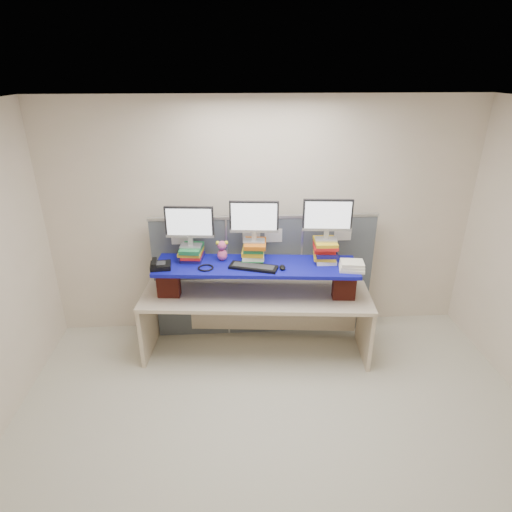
{
  "coord_description": "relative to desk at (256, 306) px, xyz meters",
  "views": [
    {
      "loc": [
        -0.38,
        -2.75,
        3.07
      ],
      "look_at": [
        -0.12,
        1.36,
        1.23
      ],
      "focal_mm": 30.0,
      "sensor_mm": 36.0,
      "label": 1
    }
  ],
  "objects": [
    {
      "name": "book_stack_left",
      "position": [
        -0.69,
        0.19,
        0.59
      ],
      "size": [
        0.28,
        0.33,
        0.15
      ],
      "color": "#1B1459",
      "rests_on": "blue_board"
    },
    {
      "name": "monitor_center",
      "position": [
        -0.01,
        0.12,
        0.99
      ],
      "size": [
        0.52,
        0.16,
        0.45
      ],
      "rotation": [
        0.0,
        0.0,
        -0.09
      ],
      "color": "#ABAAAF",
      "rests_on": "book_stack_center"
    },
    {
      "name": "desk",
      "position": [
        0.0,
        0.0,
        0.0
      ],
      "size": [
        2.56,
        0.96,
        0.76
      ],
      "rotation": [
        0.0,
        0.0,
        -0.09
      ],
      "color": "beige",
      "rests_on": "ground"
    },
    {
      "name": "plush_toy",
      "position": [
        -0.36,
        0.13,
        0.63
      ],
      "size": [
        0.13,
        0.1,
        0.23
      ],
      "rotation": [
        0.0,
        0.0,
        0.24
      ],
      "color": "#D65188",
      "rests_on": "blue_board"
    },
    {
      "name": "room",
      "position": [
        0.12,
        -1.36,
        0.79
      ],
      "size": [
        5.0,
        4.0,
        2.8
      ],
      "color": "beige",
      "rests_on": "ground"
    },
    {
      "name": "monitor_right",
      "position": [
        0.75,
        0.05,
        1.01
      ],
      "size": [
        0.52,
        0.16,
        0.45
      ],
      "rotation": [
        0.0,
        0.0,
        -0.09
      ],
      "color": "#ABAAAF",
      "rests_on": "book_stack_right"
    },
    {
      "name": "binder_stack",
      "position": [
        0.98,
        -0.19,
        0.56
      ],
      "size": [
        0.28,
        0.24,
        0.09
      ],
      "rotation": [
        0.0,
        0.0,
        -0.16
      ],
      "color": "white",
      "rests_on": "blue_board"
    },
    {
      "name": "desk_phone",
      "position": [
        -1.01,
        -0.02,
        0.55
      ],
      "size": [
        0.23,
        0.21,
        0.09
      ],
      "rotation": [
        0.0,
        0.0,
        0.09
      ],
      "color": "black",
      "rests_on": "blue_board"
    },
    {
      "name": "monitor_left",
      "position": [
        -0.69,
        0.18,
        0.92
      ],
      "size": [
        0.52,
        0.16,
        0.45
      ],
      "rotation": [
        0.0,
        0.0,
        -0.09
      ],
      "color": "#ABAAAF",
      "rests_on": "book_stack_left"
    },
    {
      "name": "keyboard",
      "position": [
        -0.03,
        -0.09,
        0.53
      ],
      "size": [
        0.53,
        0.32,
        0.03
      ],
      "rotation": [
        0.0,
        0.0,
        -0.32
      ],
      "color": "black",
      "rests_on": "blue_board"
    },
    {
      "name": "cubicle_partition",
      "position": [
        0.12,
        0.42,
        0.16
      ],
      "size": [
        2.6,
        0.06,
        1.53
      ],
      "color": "#4B5259",
      "rests_on": "ground"
    },
    {
      "name": "brick_pier_right",
      "position": [
        0.94,
        -0.14,
        0.32
      ],
      "size": [
        0.25,
        0.15,
        0.32
      ],
      "primitive_type": "cube",
      "rotation": [
        0.0,
        0.0,
        -0.09
      ],
      "color": "maroon",
      "rests_on": "desk"
    },
    {
      "name": "book_stack_center",
      "position": [
        -0.02,
        0.12,
        0.63
      ],
      "size": [
        0.28,
        0.32,
        0.22
      ],
      "color": "#1D6F3A",
      "rests_on": "blue_board"
    },
    {
      "name": "book_stack_right",
      "position": [
        0.75,
        0.05,
        0.64
      ],
      "size": [
        0.27,
        0.32,
        0.24
      ],
      "color": "white",
      "rests_on": "blue_board"
    },
    {
      "name": "brick_pier_left",
      "position": [
        -0.94,
        0.04,
        0.32
      ],
      "size": [
        0.25,
        0.15,
        0.32
      ],
      "primitive_type": "cube",
      "rotation": [
        0.0,
        0.0,
        -0.09
      ],
      "color": "maroon",
      "rests_on": "desk"
    },
    {
      "name": "headset",
      "position": [
        -0.53,
        -0.06,
        0.53
      ],
      "size": [
        0.19,
        0.19,
        0.02
      ],
      "primitive_type": "torus",
      "rotation": [
        0.0,
        0.0,
        0.17
      ],
      "color": "black",
      "rests_on": "blue_board"
    },
    {
      "name": "mouse",
      "position": [
        0.27,
        -0.12,
        0.53
      ],
      "size": [
        0.07,
        0.12,
        0.04
      ],
      "primitive_type": "ellipsoid",
      "rotation": [
        0.0,
        0.0,
        0.04
      ],
      "color": "black",
      "rests_on": "blue_board"
    },
    {
      "name": "blue_board",
      "position": [
        0.0,
        0.0,
        0.5
      ],
      "size": [
        2.19,
        0.73,
        0.04
      ],
      "primitive_type": "cube",
      "rotation": [
        0.0,
        0.0,
        -0.09
      ],
      "color": "#0C1097",
      "rests_on": "brick_pier_left"
    }
  ]
}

